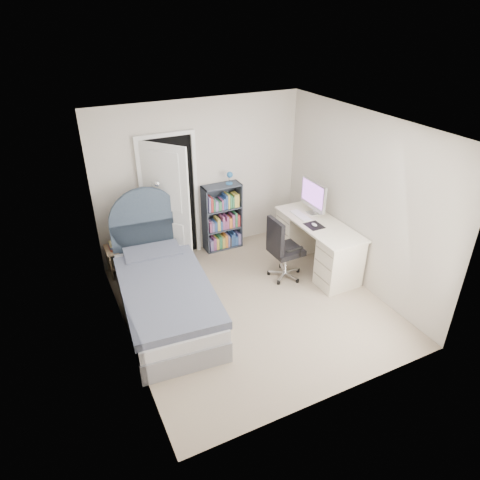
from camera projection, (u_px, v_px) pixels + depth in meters
name	position (u px, v px, depth m)	size (l,w,h in m)	color
room_shell	(254.00, 225.00, 5.39)	(3.50, 3.70, 2.60)	gray
door	(168.00, 204.00, 6.48)	(0.92, 0.66, 2.06)	black
bed	(164.00, 292.00, 5.72)	(1.27, 2.39, 1.42)	gray
nightstand	(118.00, 253.00, 6.53)	(0.37, 0.37, 0.55)	tan
floor_lamp	(159.00, 235.00, 6.52)	(0.21, 0.21, 1.49)	silver
bookcase	(223.00, 220.00, 7.16)	(0.64, 0.27, 1.35)	#353B48
desk	(317.00, 242.00, 6.67)	(0.64, 1.60, 1.32)	beige
office_chair	(282.00, 246.00, 6.32)	(0.51, 0.52, 1.00)	silver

